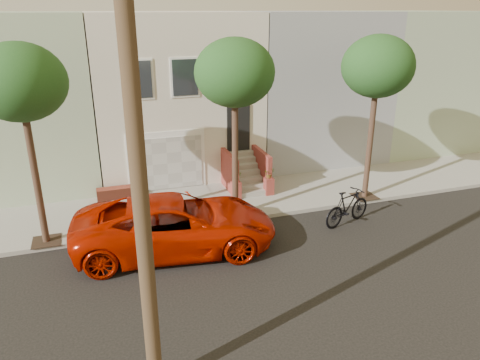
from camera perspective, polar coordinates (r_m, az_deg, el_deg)
name	(u,v)px	position (r m, az deg, el deg)	size (l,w,h in m)	color
ground	(244,278)	(13.36, 0.49, -12.28)	(90.00, 90.00, 0.00)	black
sidewalk	(200,205)	(17.87, -5.07, -3.11)	(40.00, 3.70, 0.15)	#9A968C
house_row	(169,90)	(22.38, -8.97, 11.17)	(33.10, 11.70, 7.00)	beige
tree_left	(20,84)	(14.74, -25.95, 10.83)	(2.70, 2.57, 6.30)	#2D2116
tree_mid	(235,74)	(15.35, -0.66, 13.18)	(2.70, 2.57, 6.30)	#2D2116
tree_right	(378,68)	(17.80, 16.94, 13.37)	(2.70, 2.57, 6.30)	#2D2116
pickup_truck	(176,224)	(14.57, -8.11, -5.51)	(2.93, 6.35, 1.77)	#B11500
motorcycle	(348,207)	(16.63, 13.37, -3.33)	(0.61, 2.17, 1.31)	black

